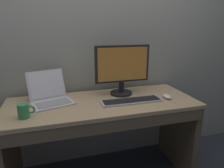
% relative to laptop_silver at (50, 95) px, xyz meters
% --- Properties ---
extents(back_wall, '(5.13, 0.04, 2.72)m').
position_rel_laptop_silver_xyz_m(back_wall, '(0.40, 0.25, 0.57)').
color(back_wall, '#9EA093').
rests_on(back_wall, ground).
extents(desk, '(1.53, 0.61, 0.74)m').
position_rel_laptop_silver_xyz_m(desk, '(0.40, -0.12, -0.29)').
color(desk, tan).
rests_on(desk, ground).
extents(laptop_silver, '(0.38, 0.38, 0.24)m').
position_rel_laptop_silver_xyz_m(laptop_silver, '(0.00, 0.00, 0.00)').
color(laptop_silver, silver).
rests_on(laptop_silver, desk).
extents(external_monitor, '(0.47, 0.19, 0.44)m').
position_rel_laptop_silver_xyz_m(external_monitor, '(0.61, 0.00, 0.18)').
color(external_monitor, black).
rests_on(external_monitor, desk).
extents(wired_keyboard, '(0.50, 0.14, 0.02)m').
position_rel_laptop_silver_xyz_m(wired_keyboard, '(0.63, -0.19, -0.05)').
color(wired_keyboard, '#BCBCC1').
rests_on(wired_keyboard, desk).
extents(computer_mouse, '(0.07, 0.11, 0.03)m').
position_rel_laptop_silver_xyz_m(computer_mouse, '(0.95, -0.20, -0.04)').
color(computer_mouse, white).
rests_on(computer_mouse, desk).
extents(coffee_mug, '(0.11, 0.07, 0.10)m').
position_rel_laptop_silver_xyz_m(coffee_mug, '(-0.17, -0.27, -0.01)').
color(coffee_mug, '#388E56').
rests_on(coffee_mug, desk).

